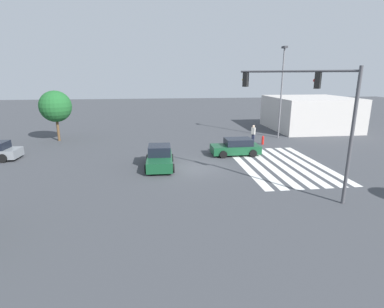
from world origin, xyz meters
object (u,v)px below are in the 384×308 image
object	(u,v)px
traffic_signal_mast	(316,106)
fire_hydrant	(263,140)
tree_corner_a	(55,106)
pedestrian	(253,133)
car_2	(160,158)
street_light_pole_a	(282,86)
car_1	(236,147)

from	to	relation	value
traffic_signal_mast	fire_hydrant	bearing A→B (deg)	-53.77
tree_corner_a	pedestrian	bearing A→B (deg)	-99.76
traffic_signal_mast	pedestrian	xyz separation A→B (m)	(13.52, -1.22, -4.05)
car_2	tree_corner_a	world-z (taller)	tree_corner_a
pedestrian	tree_corner_a	world-z (taller)	tree_corner_a
pedestrian	street_light_pole_a	xyz separation A→B (m)	(2.14, -3.56, 4.54)
car_1	tree_corner_a	bearing A→B (deg)	-25.68
street_light_pole_a	fire_hydrant	world-z (taller)	street_light_pole_a
car_1	car_2	world-z (taller)	car_2
tree_corner_a	car_2	bearing A→B (deg)	-135.55
car_1	pedestrian	size ratio (longest dim) A/B	2.29
car_2	pedestrian	world-z (taller)	pedestrian
car_1	street_light_pole_a	bearing A→B (deg)	-136.14
car_1	tree_corner_a	world-z (taller)	tree_corner_a
street_light_pole_a	car_2	bearing A→B (deg)	125.08
car_2	tree_corner_a	bearing A→B (deg)	-133.91
car_1	car_2	bearing A→B (deg)	21.40
street_light_pole_a	tree_corner_a	size ratio (longest dim) A/B	1.84
car_1	car_2	distance (m)	7.11
car_1	fire_hydrant	world-z (taller)	car_1
traffic_signal_mast	tree_corner_a	xyz separation A→B (m)	(16.91, 18.51, -1.51)
street_light_pole_a	tree_corner_a	xyz separation A→B (m)	(1.25, 23.29, -2.00)
pedestrian	fire_hydrant	distance (m)	1.25
pedestrian	fire_hydrant	bearing A→B (deg)	85.21
car_1	street_light_pole_a	world-z (taller)	street_light_pole_a
pedestrian	fire_hydrant	world-z (taller)	pedestrian
pedestrian	car_2	bearing A→B (deg)	-10.23
street_light_pole_a	car_1	bearing A→B (deg)	134.87
car_1	car_2	xyz separation A→B (m)	(-2.71, 6.57, 0.03)
traffic_signal_mast	car_1	xyz separation A→B (m)	(9.20, 1.71, -4.40)
traffic_signal_mast	tree_corner_a	bearing A→B (deg)	2.58
tree_corner_a	fire_hydrant	xyz separation A→B (m)	(-4.21, -20.47, -3.13)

